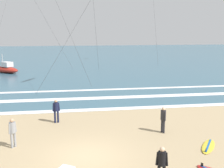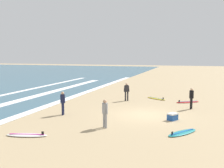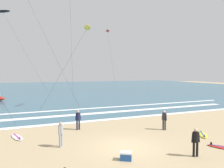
{
  "view_description": "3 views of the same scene",
  "coord_description": "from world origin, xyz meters",
  "px_view_note": "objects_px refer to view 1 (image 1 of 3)",
  "views": [
    {
      "loc": [
        -0.63,
        -12.79,
        6.15
      ],
      "look_at": [
        1.6,
        2.22,
        3.16
      ],
      "focal_mm": 44.25,
      "sensor_mm": 36.0,
      "label": 1
    },
    {
      "loc": [
        -17.1,
        -2.97,
        4.08
      ],
      "look_at": [
        0.53,
        2.53,
        1.96
      ],
      "focal_mm": 41.37,
      "sensor_mm": 36.0,
      "label": 2
    },
    {
      "loc": [
        -6.25,
        -12.37,
        4.71
      ],
      "look_at": [
        1.0,
        4.58,
        3.74
      ],
      "focal_mm": 35.66,
      "sensor_mm": 36.0,
      "label": 3
    }
  ],
  "objects_px": {
    "surfer_mid_group": "(162,162)",
    "surfer_foreground_main": "(13,130)",
    "surfer_right_near": "(56,109)",
    "offshore_boat": "(6,69)",
    "surfer_left_far": "(163,117)",
    "surfboard_left_pile": "(208,146)"
  },
  "relations": [
    {
      "from": "surfer_left_far",
      "to": "surfer_foreground_main",
      "type": "xyz_separation_m",
      "value": [
        -8.55,
        -0.9,
        0.0
      ]
    },
    {
      "from": "surfer_foreground_main",
      "to": "surfer_right_near",
      "type": "bearing_deg",
      "value": 60.89
    },
    {
      "from": "surfer_left_far",
      "to": "surfer_right_near",
      "type": "height_order",
      "value": "same"
    },
    {
      "from": "surfer_left_far",
      "to": "surfboard_left_pile",
      "type": "height_order",
      "value": "surfer_left_far"
    },
    {
      "from": "surfer_right_near",
      "to": "surfer_mid_group",
      "type": "bearing_deg",
      "value": -61.21
    },
    {
      "from": "surfer_left_far",
      "to": "surfer_right_near",
      "type": "distance_m",
      "value": 7.07
    },
    {
      "from": "surfer_right_near",
      "to": "surfboard_left_pile",
      "type": "bearing_deg",
      "value": -32.46
    },
    {
      "from": "surfer_right_near",
      "to": "surfer_foreground_main",
      "type": "distance_m",
      "value": 4.26
    },
    {
      "from": "surfer_right_near",
      "to": "surfer_foreground_main",
      "type": "xyz_separation_m",
      "value": [
        -2.07,
        -3.72,
        0.0
      ]
    },
    {
      "from": "surfer_mid_group",
      "to": "surfboard_left_pile",
      "type": "relative_size",
      "value": 0.78
    },
    {
      "from": "surfer_mid_group",
      "to": "surfer_left_far",
      "type": "height_order",
      "value": "same"
    },
    {
      "from": "surfer_left_far",
      "to": "surfer_mid_group",
      "type": "bearing_deg",
      "value": -109.31
    },
    {
      "from": "surfer_left_far",
      "to": "surfboard_left_pile",
      "type": "bearing_deg",
      "value": -54.34
    },
    {
      "from": "surfer_mid_group",
      "to": "surfer_foreground_main",
      "type": "relative_size",
      "value": 1.0
    },
    {
      "from": "offshore_boat",
      "to": "surfboard_left_pile",
      "type": "bearing_deg",
      "value": -60.06
    },
    {
      "from": "surfer_right_near",
      "to": "surfer_foreground_main",
      "type": "bearing_deg",
      "value": -119.11
    },
    {
      "from": "offshore_boat",
      "to": "surfer_mid_group",
      "type": "bearing_deg",
      "value": -67.9
    },
    {
      "from": "surfer_left_far",
      "to": "offshore_boat",
      "type": "bearing_deg",
      "value": 119.38
    },
    {
      "from": "surfer_left_far",
      "to": "surfer_foreground_main",
      "type": "relative_size",
      "value": 1.0
    },
    {
      "from": "offshore_boat",
      "to": "surfer_right_near",
      "type": "bearing_deg",
      "value": -70.43
    },
    {
      "from": "surfer_mid_group",
      "to": "offshore_boat",
      "type": "height_order",
      "value": "offshore_boat"
    },
    {
      "from": "surfer_foreground_main",
      "to": "offshore_boat",
      "type": "distance_m",
      "value": 28.04
    }
  ]
}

